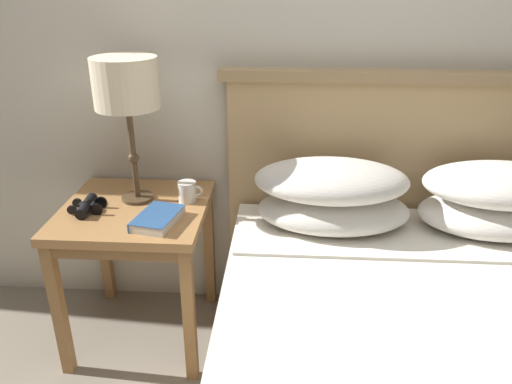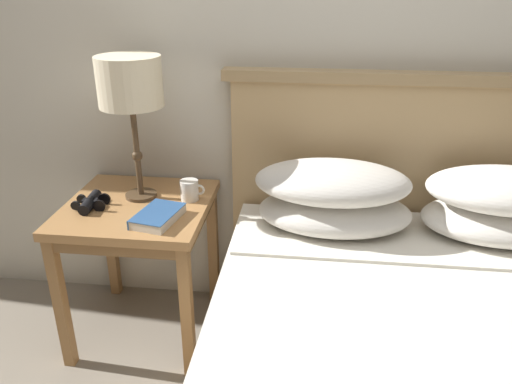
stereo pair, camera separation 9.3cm
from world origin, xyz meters
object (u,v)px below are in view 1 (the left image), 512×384
(table_lamp, at_px, (126,87))
(coffee_mug, at_px, (187,192))
(book_on_nightstand, at_px, (157,218))
(binoculars_pair, at_px, (87,206))
(nightstand, at_px, (136,225))

(table_lamp, xyz_separation_m, coffee_mug, (0.21, -0.01, -0.42))
(book_on_nightstand, xyz_separation_m, binoculars_pair, (-0.30, 0.08, 0.00))
(nightstand, relative_size, binoculars_pair, 3.89)
(table_lamp, bearing_deg, binoculars_pair, -143.03)
(table_lamp, distance_m, book_on_nightstand, 0.51)
(nightstand, xyz_separation_m, coffee_mug, (0.21, 0.06, 0.13))
(binoculars_pair, bearing_deg, book_on_nightstand, -15.19)
(table_lamp, relative_size, book_on_nightstand, 2.46)
(nightstand, distance_m, binoculars_pair, 0.21)
(binoculars_pair, distance_m, coffee_mug, 0.40)
(book_on_nightstand, bearing_deg, coffee_mug, 68.82)
(nightstand, relative_size, table_lamp, 1.09)
(book_on_nightstand, bearing_deg, nightstand, 133.88)
(book_on_nightstand, height_order, coffee_mug, coffee_mug)
(table_lamp, distance_m, binoculars_pair, 0.49)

